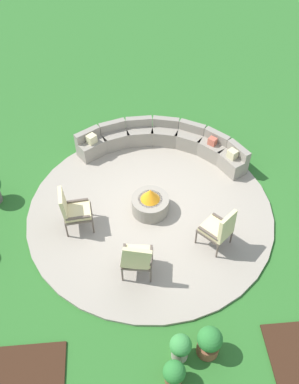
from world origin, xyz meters
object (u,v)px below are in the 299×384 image
at_px(potted_plant_4, 180,347).
at_px(fire_pit, 150,203).
at_px(curved_stone_bench, 163,142).
at_px(lounge_chair_back_left, 219,229).
at_px(potted_plant_3, 174,373).
at_px(potted_plant_2, 209,342).
at_px(lounge_chair_front_right, 137,258).
at_px(lounge_chair_front_left, 73,210).

bearing_deg(potted_plant_4, fire_pit, 93.69).
distance_m(curved_stone_bench, lounge_chair_back_left, 3.19).
relative_size(lounge_chair_back_left, potted_plant_3, 1.85).
bearing_deg(potted_plant_2, lounge_chair_back_left, 75.06).
height_order(fire_pit, lounge_chair_front_right, lounge_chair_front_right).
relative_size(curved_stone_bench, lounge_chair_front_left, 3.95).
bearing_deg(potted_plant_2, curved_stone_bench, 92.15).
xyz_separation_m(lounge_chair_front_left, lounge_chair_back_left, (2.96, -0.77, -0.00)).
xyz_separation_m(lounge_chair_back_left, potted_plant_4, (-1.08, -2.24, -0.25)).
height_order(curved_stone_bench, lounge_chair_front_left, lounge_chair_front_left).
xyz_separation_m(lounge_chair_front_left, lounge_chair_front_right, (1.26, -1.32, -0.01)).
bearing_deg(potted_plant_2, lounge_chair_front_right, 124.15).
bearing_deg(fire_pit, potted_plant_2, -77.76).
height_order(fire_pit, lounge_chair_back_left, lounge_chair_back_left).
height_order(lounge_chair_back_left, potted_plant_4, lounge_chair_back_left).
relative_size(curved_stone_bench, lounge_chair_back_left, 3.98).
height_order(curved_stone_bench, lounge_chair_back_left, lounge_chair_back_left).
xyz_separation_m(lounge_chair_front_left, potted_plant_2, (2.37, -2.97, -0.23)).
distance_m(lounge_chair_front_right, lounge_chair_back_left, 1.79).
bearing_deg(potted_plant_4, lounge_chair_front_right, 110.17).
bearing_deg(curved_stone_bench, lounge_chair_back_left, -75.69).
height_order(curved_stone_bench, potted_plant_3, curved_stone_bench).
xyz_separation_m(fire_pit, potted_plant_3, (0.06, -3.72, 0.00)).
distance_m(fire_pit, lounge_chair_front_left, 1.71).
bearing_deg(lounge_chair_front_left, potted_plant_2, 32.81).
distance_m(fire_pit, potted_plant_4, 3.32).
height_order(potted_plant_3, potted_plant_4, potted_plant_4).
bearing_deg(lounge_chair_front_left, fire_pit, 94.71).
xyz_separation_m(lounge_chair_front_left, potted_plant_4, (1.87, -3.00, -0.26)).
xyz_separation_m(lounge_chair_front_right, potted_plant_2, (1.11, -1.64, -0.23)).
distance_m(lounge_chair_back_left, potted_plant_4, 2.50).
relative_size(fire_pit, lounge_chair_front_left, 0.79).
bearing_deg(potted_plant_3, fire_pit, 90.86).
distance_m(lounge_chair_front_right, potted_plant_4, 1.81).
relative_size(curved_stone_bench, lounge_chair_front_right, 4.00).
distance_m(curved_stone_bench, lounge_chair_front_right, 3.76).
distance_m(lounge_chair_front_left, lounge_chair_front_right, 1.82).
distance_m(curved_stone_bench, potted_plant_4, 5.32).
height_order(lounge_chair_front_right, lounge_chair_back_left, lounge_chair_back_left).
bearing_deg(lounge_chair_front_right, lounge_chair_back_left, 26.65).
bearing_deg(lounge_chair_front_right, curved_stone_bench, 84.38).
height_order(lounge_chair_front_right, potted_plant_4, lounge_chair_front_right).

